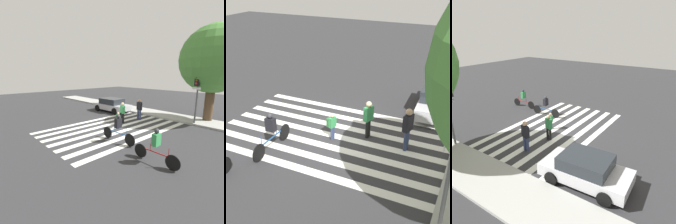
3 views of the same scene
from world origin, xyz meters
TOP-DOWN VIEW (x-y plane):
  - ground_plane at (0.00, 0.00)m, footprint 60.00×60.00m
  - crosswalk_stripes at (-0.00, 0.00)m, footprint 5.90×10.00m
  - traffic_light at (3.60, 5.12)m, footprint 0.60×0.50m
  - pedestrian_child_with_backpack at (-0.59, 1.51)m, footprint 0.51×0.34m
  - pedestrian_adult_tall_backpack at (0.26, 0.18)m, footprint 0.36×0.34m
  - pedestrian_adult_yellow_jacket at (-0.30, 3.28)m, footprint 0.54×0.35m
  - cyclist_mid_street at (2.10, -1.60)m, footprint 2.51×0.41m
  - car_parked_silver_sedan at (-4.47, 3.87)m, footprint 4.15×2.15m

SIDE VIEW (x-z plane):
  - ground_plane at x=0.00m, z-range 0.00..0.00m
  - crosswalk_stripes at x=0.00m, z-range 0.00..0.01m
  - pedestrian_adult_tall_backpack at x=0.26m, z-range 0.10..1.31m
  - car_parked_silver_sedan at x=-4.47m, z-range 0.02..1.40m
  - cyclist_mid_street at x=2.10m, z-range 0.04..1.70m
  - pedestrian_child_with_backpack at x=-0.59m, z-range 0.11..1.79m
  - pedestrian_adult_yellow_jacket at x=-0.30m, z-range 0.12..1.94m
  - traffic_light at x=3.60m, z-range 0.82..4.89m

